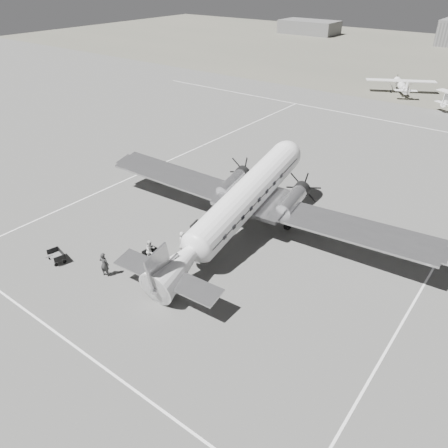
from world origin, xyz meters
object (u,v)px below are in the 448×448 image
at_px(ramp_agent, 151,251).
at_px(passenger, 182,240).
at_px(light_plane_left, 401,86).
at_px(dc3_airliner, 239,206).
at_px(baggage_cart_near, 156,258).
at_px(ground_crew, 104,264).
at_px(baggage_cart_far, 57,257).
at_px(shed_secondary, 309,27).

bearing_deg(ramp_agent, passenger, -20.23).
distance_m(light_plane_left, passenger, 59.23).
relative_size(dc3_airliner, baggage_cart_near, 16.00).
height_order(light_plane_left, ground_crew, light_plane_left).
bearing_deg(ground_crew, baggage_cart_near, -139.16).
relative_size(baggage_cart_near, passenger, 1.26).
bearing_deg(light_plane_left, passenger, -115.80).
xyz_separation_m(baggage_cart_far, passenger, (6.44, 7.06, 0.33)).
bearing_deg(ramp_agent, baggage_cart_far, 123.41).
xyz_separation_m(shed_secondary, passenger, (50.32, -117.38, -1.24)).
distance_m(shed_secondary, ground_crew, 132.44).
height_order(shed_secondary, ramp_agent, shed_secondary).
bearing_deg(baggage_cart_far, ramp_agent, 50.25).
bearing_deg(baggage_cart_near, baggage_cart_far, -142.51).
distance_m(ground_crew, ramp_agent, 3.54).
bearing_deg(baggage_cart_far, passenger, 60.25).
height_order(shed_secondary, ground_crew, shed_secondary).
distance_m(dc3_airliner, baggage_cart_far, 14.53).
height_order(baggage_cart_far, ground_crew, ground_crew).
relative_size(ground_crew, ramp_agent, 1.08).
bearing_deg(baggage_cart_near, light_plane_left, 95.28).
distance_m(dc3_airliner, passenger, 5.27).
height_order(ground_crew, passenger, ground_crew).
xyz_separation_m(ground_crew, passenger, (2.11, 5.97, -0.22)).
bearing_deg(shed_secondary, light_plane_left, -50.38).
bearing_deg(dc3_airliner, ground_crew, -118.22).
bearing_deg(baggage_cart_near, passenger, 90.31).
xyz_separation_m(dc3_airliner, passenger, (-2.57, -4.07, -2.14)).
height_order(dc3_airliner, baggage_cart_near, dc3_airliner).
relative_size(baggage_cart_near, ground_crew, 0.97).
bearing_deg(shed_secondary, ground_crew, -68.65).
xyz_separation_m(ramp_agent, passenger, (0.77, 2.69, -0.15)).
distance_m(baggage_cart_near, baggage_cart_far, 7.59).
height_order(shed_secondary, passenger, shed_secondary).
bearing_deg(light_plane_left, dc3_airliner, -112.99).
relative_size(shed_secondary, ramp_agent, 9.94).
relative_size(ground_crew, passenger, 1.29).
bearing_deg(passenger, baggage_cart_far, 128.98).
bearing_deg(ground_crew, dc3_airliner, -132.37).
relative_size(ramp_agent, passenger, 1.20).
xyz_separation_m(baggage_cart_far, ground_crew, (4.33, 1.09, 0.56)).
bearing_deg(baggage_cart_far, light_plane_left, 98.92).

